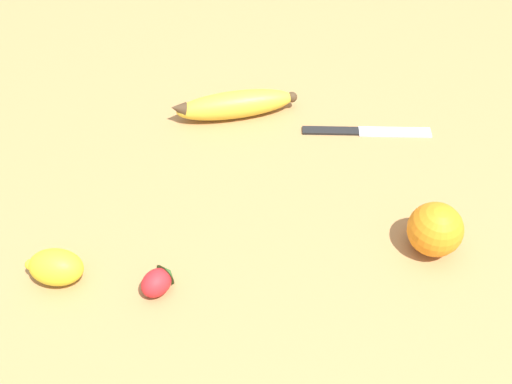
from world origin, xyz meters
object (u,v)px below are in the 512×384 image
at_px(strawberry, 158,281).
at_px(lemon, 56,267).
at_px(paring_knife, 362,131).
at_px(banana, 234,105).
at_px(orange, 435,229).

distance_m(strawberry, lemon, 0.13).
xyz_separation_m(strawberry, paring_knife, (-0.25, -0.31, -0.01)).
height_order(strawberry, lemon, lemon).
bearing_deg(lemon, banana, -118.31).
relative_size(orange, strawberry, 1.29).
xyz_separation_m(banana, orange, (-0.29, 0.23, 0.01)).
relative_size(banana, strawberry, 3.63).
bearing_deg(banana, paring_knife, 156.93).
xyz_separation_m(banana, paring_knife, (-0.20, 0.02, -0.02)).
bearing_deg(banana, orange, 123.45).
height_order(banana, orange, orange).
height_order(banana, strawberry, banana).
bearing_deg(lemon, orange, -168.04).
bearing_deg(lemon, strawberry, 178.90).
xyz_separation_m(orange, paring_knife, (0.09, -0.21, -0.03)).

